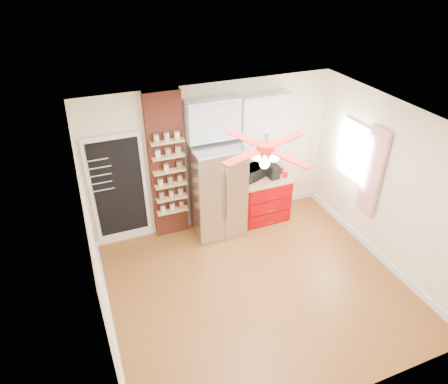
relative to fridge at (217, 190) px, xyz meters
name	(u,v)px	position (x,y,z in m)	size (l,w,h in m)	color
floor	(257,287)	(0.05, -1.63, -0.88)	(4.50, 4.50, 0.00)	#915E24
ceiling	(267,128)	(0.05, -1.63, 1.83)	(4.50, 4.50, 0.00)	white
wall_back	(212,157)	(0.05, 0.37, 0.48)	(4.50, 0.02, 2.70)	#F7F1C7
wall_front	(350,326)	(0.05, -3.63, 0.48)	(4.50, 0.02, 2.70)	#F7F1C7
wall_left	(96,257)	(-2.20, -1.63, 0.48)	(0.02, 4.00, 2.70)	#F7F1C7
wall_right	(390,187)	(2.30, -1.63, 0.48)	(0.02, 4.00, 2.70)	#F7F1C7
chalkboard	(119,188)	(-1.65, 0.33, 0.23)	(0.95, 0.05, 1.95)	white
brick_pillar	(167,167)	(-0.80, 0.29, 0.48)	(0.60, 0.16, 2.70)	brown
fridge	(217,190)	(0.00, 0.00, 0.00)	(0.90, 0.70, 1.75)	#B3B3B8
upper_glass_cabinet	(212,119)	(0.00, 0.20, 1.27)	(0.90, 0.35, 0.70)	white
red_cabinet	(263,198)	(0.97, 0.05, -0.42)	(0.94, 0.64, 0.90)	#A70004
upper_shelf_unit	(263,125)	(0.97, 0.22, 1.00)	(0.90, 0.30, 1.15)	white
window	(355,152)	(2.28, -0.73, 0.68)	(0.04, 0.75, 1.05)	white
curtain	(373,172)	(2.23, -1.28, 0.57)	(0.06, 0.40, 1.55)	red
ceiling_fan	(266,148)	(0.05, -1.63, 1.55)	(1.40, 1.40, 0.44)	silver
toaster_oven	(253,173)	(0.75, 0.11, 0.14)	(0.42, 0.28, 0.23)	black
coffee_maker	(273,172)	(1.11, -0.01, 0.16)	(0.17, 0.21, 0.26)	black
canister_left	(286,174)	(1.34, -0.07, 0.09)	(0.09, 0.09, 0.13)	red
canister_right	(281,170)	(1.34, 0.10, 0.09)	(0.10, 0.10, 0.14)	red
pantry_jar_oats	(166,168)	(-0.86, 0.12, 0.56)	(0.09, 0.09, 0.13)	beige
pantry_jar_beans	(179,165)	(-0.62, 0.14, 0.56)	(0.09, 0.09, 0.12)	olive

